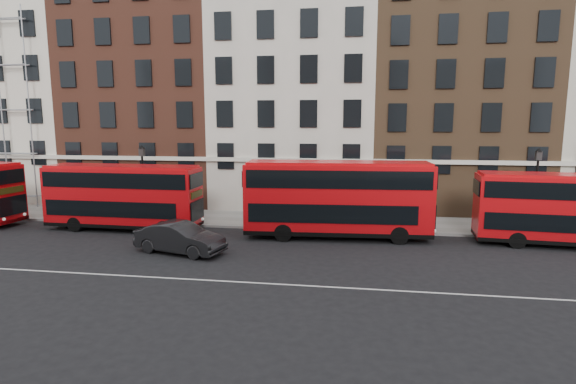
% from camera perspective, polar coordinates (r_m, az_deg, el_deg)
% --- Properties ---
extents(ground, '(120.00, 120.00, 0.00)m').
position_cam_1_polar(ground, '(22.31, -5.32, -9.54)').
color(ground, black).
rests_on(ground, ground).
extents(pavement, '(80.00, 5.00, 0.15)m').
position_cam_1_polar(pavement, '(32.21, -0.77, -3.60)').
color(pavement, gray).
rests_on(pavement, ground).
extents(kerb, '(80.00, 0.30, 0.16)m').
position_cam_1_polar(kerb, '(29.81, -1.57, -4.61)').
color(kerb, gray).
rests_on(kerb, ground).
extents(road_centre_line, '(70.00, 0.12, 0.01)m').
position_cam_1_polar(road_centre_line, '(20.48, -6.70, -11.25)').
color(road_centre_line, white).
rests_on(road_centre_line, ground).
extents(building_terrace, '(64.00, 11.95, 22.00)m').
position_cam_1_polar(building_terrace, '(38.92, 0.59, 13.61)').
color(building_terrace, beige).
rests_on(building_terrace, ground).
extents(bus_b, '(10.20, 2.65, 4.26)m').
position_cam_1_polar(bus_b, '(31.27, -20.26, -0.40)').
color(bus_b, red).
rests_on(bus_b, ground).
extents(bus_c, '(11.32, 3.34, 4.70)m').
position_cam_1_polar(bus_c, '(27.35, 6.20, -0.67)').
color(bus_c, red).
rests_on(bus_c, ground).
extents(bus_d, '(10.04, 3.16, 4.15)m').
position_cam_1_polar(bus_d, '(29.83, 32.05, -1.76)').
color(bus_d, red).
rests_on(bus_d, ground).
extents(car_front, '(5.28, 2.94, 1.65)m').
position_cam_1_polar(car_front, '(25.12, -13.56, -5.68)').
color(car_front, black).
rests_on(car_front, ground).
extents(lamp_post_left, '(0.44, 0.44, 5.33)m').
position_cam_1_polar(lamp_post_left, '(32.76, -17.92, 1.51)').
color(lamp_post_left, black).
rests_on(lamp_post_left, pavement).
extents(lamp_post_right, '(0.44, 0.44, 5.33)m').
position_cam_1_polar(lamp_post_right, '(31.73, 28.95, 0.61)').
color(lamp_post_right, black).
rests_on(lamp_post_right, pavement).
extents(iron_railings, '(6.60, 0.06, 1.00)m').
position_cam_1_polar(iron_railings, '(34.22, -0.16, -1.87)').
color(iron_railings, black).
rests_on(iron_railings, pavement).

